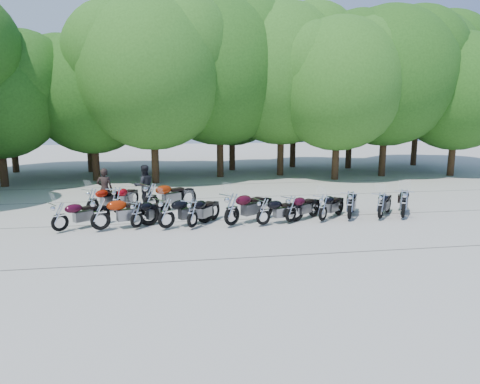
{
  "coord_description": "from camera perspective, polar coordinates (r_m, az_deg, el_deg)",
  "views": [
    {
      "loc": [
        -2.57,
        -14.62,
        4.11
      ],
      "look_at": [
        0.0,
        1.5,
        1.1
      ],
      "focal_mm": 32.0,
      "sensor_mm": 36.0,
      "label": 1
    }
  ],
  "objects": [
    {
      "name": "tree_8",
      "position": [
        31.74,
        27.01,
        11.8
      ],
      "size": [
        7.53,
        7.53,
        9.25
      ],
      "color": "#3A2614",
      "rests_on": "ground"
    },
    {
      "name": "motorcycle_9",
      "position": [
        17.01,
        14.46,
        -1.6
      ],
      "size": [
        1.72,
        2.38,
        1.31
      ],
      "primitive_type": null,
      "rotation": [
        0.0,
        0.0,
        2.65
      ],
      "color": "black",
      "rests_on": "ground"
    },
    {
      "name": "tree_6",
      "position": [
        27.43,
        13.0,
        13.74
      ],
      "size": [
        8.0,
        8.0,
        9.82
      ],
      "color": "#3A2614",
      "rests_on": "ground"
    },
    {
      "name": "motorcycle_14",
      "position": [
        18.03,
        -11.79,
        -0.61
      ],
      "size": [
        2.57,
        2.03,
        1.44
      ],
      "primitive_type": null,
      "rotation": [
        0.0,
        0.0,
        2.14
      ],
      "color": "maroon",
      "rests_on": "ground"
    },
    {
      "name": "motorcycle_8",
      "position": [
        16.55,
        11.01,
        -1.98
      ],
      "size": [
        1.97,
        1.97,
        1.21
      ],
      "primitive_type": null,
      "rotation": [
        0.0,
        0.0,
        2.36
      ],
      "color": "black",
      "rests_on": "ground"
    },
    {
      "name": "motorcycle_1",
      "position": [
        15.71,
        -18.14,
        -2.67
      ],
      "size": [
        2.53,
        1.56,
        1.37
      ],
      "primitive_type": null,
      "rotation": [
        0.0,
        0.0,
        1.94
      ],
      "color": "#912005",
      "rests_on": "ground"
    },
    {
      "name": "motorcycle_11",
      "position": [
        17.89,
        21.0,
        -1.34
      ],
      "size": [
        1.84,
        2.41,
        1.34
      ],
      "primitive_type": null,
      "rotation": [
        0.0,
        0.0,
        2.6
      ],
      "color": "black",
      "rests_on": "ground"
    },
    {
      "name": "tree_12",
      "position": [
        31.43,
        -1.08,
        13.39
      ],
      "size": [
        7.88,
        7.88,
        9.67
      ],
      "color": "#3A2614",
      "rests_on": "ground"
    },
    {
      "name": "tree_11",
      "position": [
        31.1,
        -11.54,
        12.79
      ],
      "size": [
        7.56,
        7.56,
        9.28
      ],
      "color": "#3A2614",
      "rests_on": "ground"
    },
    {
      "name": "motorcycle_5",
      "position": [
        15.53,
        -1.09,
        -2.19
      ],
      "size": [
        2.5,
        2.09,
        1.43
      ],
      "primitive_type": null,
      "rotation": [
        0.0,
        0.0,
        2.19
      ],
      "color": "#340713",
      "rests_on": "ground"
    },
    {
      "name": "tree_15",
      "position": [
        37.12,
        22.83,
        14.16
      ],
      "size": [
        9.67,
        9.67,
        11.86
      ],
      "color": "#3A2614",
      "rests_on": "ground"
    },
    {
      "name": "tree_13",
      "position": [
        33.46,
        7.23,
        13.67
      ],
      "size": [
        8.31,
        8.31,
        10.2
      ],
      "color": "#3A2614",
      "rests_on": "ground"
    },
    {
      "name": "motorcycle_2",
      "position": [
        15.72,
        -13.63,
        -2.82
      ],
      "size": [
        1.81,
        1.97,
        1.16
      ],
      "primitive_type": null,
      "rotation": [
        0.0,
        0.0,
        2.44
      ],
      "color": "black",
      "rests_on": "ground"
    },
    {
      "name": "motorcycle_0",
      "position": [
        16.09,
        -22.94,
        -2.96
      ],
      "size": [
        2.11,
        1.83,
        1.22
      ],
      "primitive_type": null,
      "rotation": [
        0.0,
        0.0,
        2.22
      ],
      "color": "#320618",
      "rests_on": "ground"
    },
    {
      "name": "tree_7",
      "position": [
        29.86,
        19.05,
        14.27
      ],
      "size": [
        8.79,
        8.79,
        10.79
      ],
      "color": "#3A2614",
      "rests_on": "ground"
    },
    {
      "name": "tree_9",
      "position": [
        34.05,
        -28.46,
        11.58
      ],
      "size": [
        7.59,
        7.59,
        9.32
      ],
      "color": "#3A2614",
      "rests_on": "ground"
    },
    {
      "name": "tree_3",
      "position": [
        25.97,
        -11.65,
        15.12
      ],
      "size": [
        8.7,
        8.7,
        10.67
      ],
      "color": "#3A2614",
      "rests_on": "ground"
    },
    {
      "name": "tree_10",
      "position": [
        32.14,
        -19.8,
        12.6
      ],
      "size": [
        7.78,
        7.78,
        9.55
      ],
      "color": "#3A2614",
      "rests_on": "ground"
    },
    {
      "name": "tree_5",
      "position": [
        28.84,
        5.6,
        15.29
      ],
      "size": [
        9.04,
        9.04,
        11.1
      ],
      "color": "#3A2614",
      "rests_on": "ground"
    },
    {
      "name": "motorcycle_13",
      "position": [
        18.27,
        -16.13,
        -0.94
      ],
      "size": [
        1.42,
        2.33,
        1.26
      ],
      "primitive_type": null,
      "rotation": [
        0.0,
        0.0,
        2.79
      ],
      "color": "maroon",
      "rests_on": "ground"
    },
    {
      "name": "motorcycle_3",
      "position": [
        15.39,
        -9.8,
        -2.68
      ],
      "size": [
        2.36,
        1.76,
        1.31
      ],
      "primitive_type": null,
      "rotation": [
        0.0,
        0.0,
        2.09
      ],
      "color": "black",
      "rests_on": "ground"
    },
    {
      "name": "tree_2",
      "position": [
        27.88,
        -19.18,
        12.35
      ],
      "size": [
        7.31,
        7.31,
        8.97
      ],
      "color": "#3A2614",
      "rests_on": "ground"
    },
    {
      "name": "motorcycle_4",
      "position": [
        15.39,
        -6.38,
        -2.75
      ],
      "size": [
        1.8,
        2.16,
        1.23
      ],
      "primitive_type": null,
      "rotation": [
        0.0,
        0.0,
        2.52
      ],
      "color": "black",
      "rests_on": "ground"
    },
    {
      "name": "ground",
      "position": [
        15.4,
        0.88,
        -5.03
      ],
      "size": [
        90.0,
        90.0,
        0.0
      ],
      "primitive_type": "plane",
      "color": "#9B978C",
      "rests_on": "ground"
    },
    {
      "name": "rider_1",
      "position": [
        19.56,
        -12.64,
        0.84
      ],
      "size": [
        1.07,
        0.94,
        1.86
      ],
      "primitive_type": "imported",
      "rotation": [
        0.0,
        0.0,
        3.44
      ],
      "color": "black",
      "rests_on": "ground"
    },
    {
      "name": "tree_4",
      "position": [
        28.0,
        -2.75,
        15.61
      ],
      "size": [
        9.13,
        9.13,
        11.2
      ],
      "color": "#3A2614",
      "rests_on": "ground"
    },
    {
      "name": "tree_14",
      "position": [
        33.49,
        14.65,
        13.06
      ],
      "size": [
        8.02,
        8.02,
        9.84
      ],
      "color": "#3A2614",
      "rests_on": "ground"
    },
    {
      "name": "motorcycle_10",
      "position": [
        17.46,
        18.28,
        -1.63
      ],
      "size": [
        1.86,
        2.13,
        1.23
      ],
      "primitive_type": null,
      "rotation": [
        0.0,
        0.0,
        2.48
      ],
      "color": "black",
      "rests_on": "ground"
    },
    {
      "name": "motorcycle_7",
      "position": [
        16.19,
        6.81,
        -2.14
      ],
      "size": [
        2.09,
        1.78,
        1.2
      ],
      "primitive_type": null,
      "rotation": [
        0.0,
        0.0,
        2.21
      ],
      "color": "black",
      "rests_on": "ground"
    },
    {
      "name": "rider_0",
      "position": [
        19.24,
        -17.59,
        0.37
      ],
      "size": [
        0.69,
        0.48,
        1.82
      ],
      "primitive_type": "imported",
      "rotation": [
        0.0,
        0.0,
        3.07
      ],
      "color": "black",
      "rests_on": "ground"
    },
    {
      "name": "motorcycle_12",
      "position": [
        18.49,
        -19.09,
        -1.03
      ],
      "size": [
        1.86,
        2.13,
        1.23
      ],
      "primitive_type": null,
      "rotation": [
        0.0,
        0.0,
        2.48
      ],
      "color": "#8C1105",
      "rests_on": "ground"
    },
    {
      "name": "motorcycle_6",
      "position": [
        15.7,
        3.14,
        -2.52
      ],
      "size": [
        2.18,
        1.33,
        1.18
      ],
      "primitive_type": null,
      "rotation": [
        0.0,
        0.0,
        1.93
      ],
      "color": "black",
      "rests_on": "ground"
    }
  ]
}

